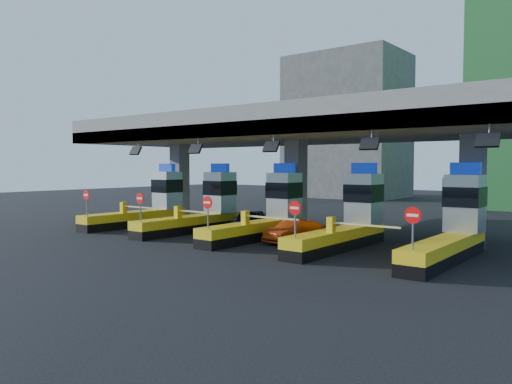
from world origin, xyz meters
The scene contains 10 objects.
ground centered at (0.00, 0.00, 0.00)m, with size 120.00×120.00×0.00m, color black.
toll_canopy centered at (0.00, 2.87, 6.13)m, with size 28.00×12.09×7.00m.
toll_lane_far_left centered at (-10.00, 0.28, 1.40)m, with size 4.43×8.00×4.16m.
toll_lane_left centered at (-5.00, 0.28, 1.40)m, with size 4.43×8.00×4.16m.
toll_lane_center centered at (0.00, 0.28, 1.40)m, with size 4.43×8.00×4.16m.
toll_lane_right centered at (5.00, 0.28, 1.40)m, with size 4.43×8.00×4.16m.
toll_lane_far_right centered at (10.00, 0.28, 1.40)m, with size 4.43×8.00×4.16m.
bg_building_concrete centered at (-14.00, 36.00, 9.00)m, with size 14.00×10.00×18.00m, color #4C4C49.
van centered at (-2.24, 1.36, 0.70)m, with size 1.65×4.09×1.39m, color black.
red_car centered at (2.12, -0.36, 0.59)m, with size 1.26×3.60×1.19m, color maroon.
Camera 1 is at (16.44, -21.88, 3.99)m, focal length 35.00 mm.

